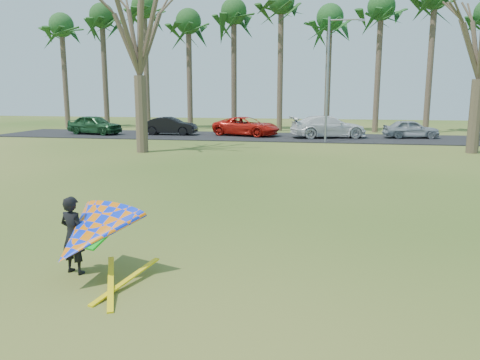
% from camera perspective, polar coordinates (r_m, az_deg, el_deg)
% --- Properties ---
extents(ground, '(100.00, 100.00, 0.00)m').
position_cam_1_polar(ground, '(10.32, -2.08, -8.05)').
color(ground, '#1D4C10').
rests_on(ground, ground).
extents(parking_strip, '(46.00, 7.00, 0.06)m').
position_cam_1_polar(parking_strip, '(34.75, 7.07, 5.18)').
color(parking_strip, black).
rests_on(parking_strip, ground).
extents(palm_0, '(4.84, 4.84, 10.84)m').
position_cam_1_polar(palm_0, '(47.55, -20.94, 17.08)').
color(palm_0, brown).
rests_on(palm_0, ground).
extents(palm_1, '(4.84, 4.84, 11.54)m').
position_cam_1_polar(palm_1, '(45.74, -16.49, 18.48)').
color(palm_1, '#4B3C2D').
rests_on(palm_1, ground).
extents(palm_2, '(4.84, 4.84, 12.24)m').
position_cam_1_polar(palm_2, '(44.23, -11.63, 19.86)').
color(palm_2, brown).
rests_on(palm_2, ground).
extents(palm_3, '(4.84, 4.84, 10.84)m').
position_cam_1_polar(palm_3, '(42.72, -6.31, 18.50)').
color(palm_3, '#4B392D').
rests_on(palm_3, ground).
extents(palm_4, '(4.84, 4.84, 11.54)m').
position_cam_1_polar(palm_4, '(41.86, -0.76, 19.66)').
color(palm_4, '#453529').
rests_on(palm_4, ground).
extents(palm_5, '(4.84, 4.84, 12.24)m').
position_cam_1_polar(palm_5, '(41.38, 5.05, 20.68)').
color(palm_5, brown).
rests_on(palm_5, ground).
extents(palm_6, '(4.84, 4.84, 10.84)m').
position_cam_1_polar(palm_6, '(40.95, 10.91, 18.72)').
color(palm_6, '#49392C').
rests_on(palm_6, ground).
extents(palm_7, '(4.84, 4.84, 11.54)m').
position_cam_1_polar(palm_7, '(41.23, 16.84, 19.36)').
color(palm_7, '#4C3B2D').
rests_on(palm_7, ground).
extents(bare_tree_left, '(6.60, 6.60, 9.70)m').
position_cam_1_polar(bare_tree_left, '(26.80, -12.36, 18.17)').
color(bare_tree_left, brown).
rests_on(bare_tree_left, ground).
extents(streetlight, '(2.28, 0.18, 8.00)m').
position_cam_1_polar(streetlight, '(31.55, 10.91, 12.59)').
color(streetlight, gray).
rests_on(streetlight, ground).
extents(car_0, '(4.63, 2.61, 1.49)m').
position_cam_1_polar(car_0, '(38.44, -17.30, 6.46)').
color(car_0, '#1C4625').
rests_on(car_0, parking_strip).
extents(car_1, '(4.16, 1.58, 1.35)m').
position_cam_1_polar(car_1, '(36.67, -8.51, 6.54)').
color(car_1, black).
rests_on(car_1, parking_strip).
extents(car_2, '(5.52, 3.75, 1.40)m').
position_cam_1_polar(car_2, '(35.51, 0.78, 6.56)').
color(car_2, red).
rests_on(car_2, parking_strip).
extents(car_3, '(5.84, 3.66, 1.58)m').
position_cam_1_polar(car_3, '(34.52, 10.71, 6.40)').
color(car_3, white).
rests_on(car_3, parking_strip).
extents(car_4, '(4.00, 2.05, 1.30)m').
position_cam_1_polar(car_4, '(35.79, 20.11, 5.87)').
color(car_4, '#9AA1A7').
rests_on(car_4, parking_strip).
extents(kite_flyer, '(2.13, 2.39, 2.02)m').
position_cam_1_polar(kite_flyer, '(8.73, -18.10, -6.32)').
color(kite_flyer, black).
rests_on(kite_flyer, ground).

